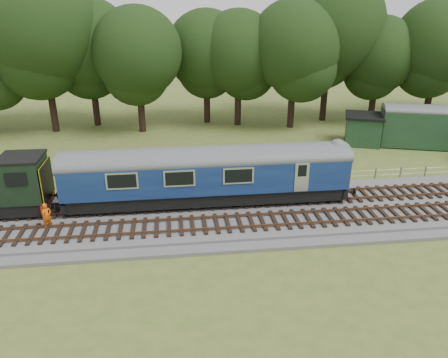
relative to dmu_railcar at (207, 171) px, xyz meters
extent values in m
plane|color=#496424|center=(0.96, -1.40, -2.61)|extent=(120.00, 120.00, 0.00)
cube|color=#4C4C4F|center=(0.96, -1.40, -2.43)|extent=(70.00, 7.00, 0.35)
cube|color=brown|center=(0.96, -0.72, -2.12)|extent=(66.50, 0.07, 0.14)
cube|color=brown|center=(0.96, 0.72, -2.12)|extent=(66.50, 0.07, 0.14)
cube|color=brown|center=(0.96, -3.72, -2.12)|extent=(66.50, 0.07, 0.14)
cube|color=brown|center=(0.96, -2.28, -2.12)|extent=(66.50, 0.07, 0.14)
cube|color=black|center=(-0.01, 0.00, -1.55)|extent=(17.46, 2.52, 0.85)
cube|color=#0F1E52|center=(-0.01, 0.00, -0.12)|extent=(18.00, 2.80, 2.05)
cube|color=yellow|center=(9.01, 0.00, -0.50)|extent=(0.06, 2.74, 1.30)
cube|color=black|center=(5.99, 0.00, -1.75)|extent=(2.60, 2.00, 0.55)
cube|color=black|center=(-6.01, 0.00, -1.75)|extent=(2.60, 2.00, 0.55)
cube|color=black|center=(-11.21, 0.00, 0.05)|extent=(2.40, 2.55, 2.60)
cube|color=#9E1B0C|center=(-10.03, 0.00, -1.55)|extent=(0.25, 2.60, 0.55)
cube|color=yellow|center=(-9.89, 0.00, -0.15)|extent=(0.06, 2.55, 2.30)
imported|color=#E9570C|center=(-9.54, -2.26, -1.47)|extent=(0.68, 0.66, 1.57)
cube|color=#1A3921|center=(15.73, 12.04, -1.31)|extent=(4.03, 4.03, 2.60)
cube|color=black|center=(15.73, 12.04, 0.10)|extent=(4.44, 4.44, 0.21)
camera|label=1|loc=(-2.06, -25.83, 10.17)|focal=35.00mm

